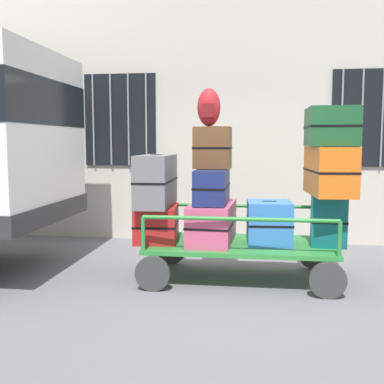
{
  "coord_description": "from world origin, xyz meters",
  "views": [
    {
      "loc": [
        0.43,
        -5.18,
        1.63
      ],
      "look_at": [
        -0.31,
        0.26,
        1.04
      ],
      "focal_mm": 43.44,
      "sensor_mm": 36.0,
      "label": 1
    }
  ],
  "objects": [
    {
      "name": "building_wall",
      "position": [
        0.0,
        2.53,
        2.5
      ],
      "size": [
        12.0,
        0.38,
        5.0
      ],
      "color": "beige",
      "rests_on": "ground"
    },
    {
      "name": "suitcase_midright_top",
      "position": [
        1.27,
        0.27,
        1.8
      ],
      "size": [
        0.55,
        0.68,
        0.44
      ],
      "color": "#194C28",
      "rests_on": "suitcase_midright_middle"
    },
    {
      "name": "backpack",
      "position": [
        -0.12,
        0.29,
        2.03
      ],
      "size": [
        0.27,
        0.22,
        0.44
      ],
      "color": "maroon",
      "rests_on": "suitcase_midleft_top"
    },
    {
      "name": "suitcase_center_bottom",
      "position": [
        0.6,
        0.26,
        0.69
      ],
      "size": [
        0.54,
        0.57,
        0.51
      ],
      "color": "#3372C6",
      "rests_on": "luggage_cart"
    },
    {
      "name": "suitcase_midleft_bottom",
      "position": [
        -0.07,
        0.28,
        0.67
      ],
      "size": [
        0.55,
        1.01,
        0.47
      ],
      "color": "#CC4C72",
      "rests_on": "luggage_cart"
    },
    {
      "name": "suitcase_midleft_middle",
      "position": [
        -0.07,
        0.27,
        1.11
      ],
      "size": [
        0.38,
        0.84,
        0.4
      ],
      "color": "navy",
      "rests_on": "suitcase_midleft_bottom"
    },
    {
      "name": "ground_plane",
      "position": [
        0.0,
        0.0,
        0.0
      ],
      "size": [
        40.0,
        40.0,
        0.0
      ],
      "primitive_type": "plane",
      "color": "slate"
    },
    {
      "name": "luggage_cart",
      "position": [
        0.26,
        0.26,
        0.36
      ],
      "size": [
        2.26,
        1.23,
        0.44
      ],
      "color": "#2D8438",
      "rests_on": "ground"
    },
    {
      "name": "suitcase_midright_middle",
      "position": [
        1.27,
        0.27,
        1.31
      ],
      "size": [
        0.51,
        0.96,
        0.55
      ],
      "color": "orange",
      "rests_on": "suitcase_midright_bottom"
    },
    {
      "name": "suitcase_midright_bottom",
      "position": [
        1.27,
        0.24,
        0.73
      ],
      "size": [
        0.43,
        0.36,
        0.59
      ],
      "color": "#0F5960",
      "rests_on": "luggage_cart"
    },
    {
      "name": "suitcase_left_bottom",
      "position": [
        -0.75,
        0.27,
        0.65
      ],
      "size": [
        0.56,
        0.75,
        0.43
      ],
      "color": "#B21E1E",
      "rests_on": "luggage_cart"
    },
    {
      "name": "cart_railing",
      "position": [
        0.26,
        0.26,
        0.76
      ],
      "size": [
        2.14,
        1.1,
        0.4
      ],
      "color": "#2D8438",
      "rests_on": "luggage_cart"
    },
    {
      "name": "suitcase_left_middle",
      "position": [
        -0.75,
        0.25,
        1.17
      ],
      "size": [
        0.41,
        0.99,
        0.61
      ],
      "color": "slate",
      "rests_on": "suitcase_left_bottom"
    },
    {
      "name": "suitcase_midleft_top",
      "position": [
        -0.07,
        0.28,
        1.56
      ],
      "size": [
        0.46,
        0.3,
        0.5
      ],
      "color": "brown",
      "rests_on": "suitcase_midleft_middle"
    }
  ]
}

